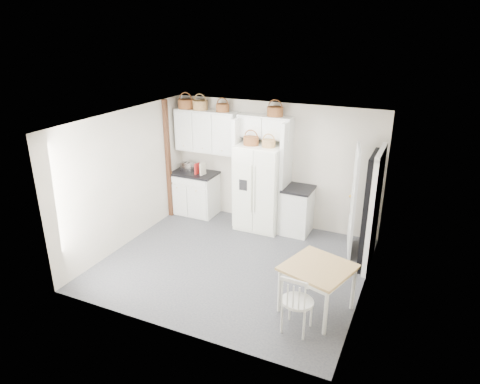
% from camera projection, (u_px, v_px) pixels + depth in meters
% --- Properties ---
extents(floor, '(4.50, 4.50, 0.00)m').
position_uv_depth(floor, '(234.00, 263.00, 7.73)').
color(floor, '#2F3139').
rests_on(floor, ground).
extents(ceiling, '(4.50, 4.50, 0.00)m').
position_uv_depth(ceiling, '(233.00, 121.00, 6.79)').
color(ceiling, white).
rests_on(ceiling, wall_back).
extents(wall_back, '(4.50, 0.00, 4.50)m').
position_uv_depth(wall_back, '(274.00, 164.00, 8.96)').
color(wall_back, '#B8B49E').
rests_on(wall_back, floor).
extents(wall_left, '(0.00, 4.00, 4.00)m').
position_uv_depth(wall_left, '(126.00, 179.00, 8.13)').
color(wall_left, '#B8B49E').
rests_on(wall_left, floor).
extents(wall_right, '(0.00, 4.00, 4.00)m').
position_uv_depth(wall_right, '(369.00, 220.00, 6.39)').
color(wall_right, '#B8B49E').
rests_on(wall_right, floor).
extents(refrigerator, '(0.93, 0.75, 1.80)m').
position_uv_depth(refrigerator, '(260.00, 187.00, 8.84)').
color(refrigerator, white).
rests_on(refrigerator, floor).
extents(base_cab_left, '(1.01, 0.64, 0.94)m').
position_uv_depth(base_cab_left, '(195.00, 193.00, 9.69)').
color(base_cab_left, silver).
rests_on(base_cab_left, floor).
extents(base_cab_right, '(0.53, 0.64, 0.94)m').
position_uv_depth(base_cab_right, '(298.00, 211.00, 8.75)').
color(base_cab_right, silver).
rests_on(base_cab_right, floor).
extents(dining_table, '(1.13, 1.13, 0.75)m').
position_uv_depth(dining_table, '(317.00, 288.00, 6.34)').
color(dining_table, '#AB8A4A').
rests_on(dining_table, floor).
extents(windsor_chair, '(0.48, 0.44, 0.94)m').
position_uv_depth(windsor_chair, '(297.00, 301.00, 5.88)').
color(windsor_chair, silver).
rests_on(windsor_chair, floor).
extents(counter_left, '(1.05, 0.68, 0.04)m').
position_uv_depth(counter_left, '(194.00, 173.00, 9.51)').
color(counter_left, black).
rests_on(counter_left, base_cab_left).
extents(counter_right, '(0.58, 0.68, 0.04)m').
position_uv_depth(counter_right, '(299.00, 189.00, 8.57)').
color(counter_right, black).
rests_on(counter_right, base_cab_right).
extents(toaster, '(0.29, 0.18, 0.20)m').
position_uv_depth(toaster, '(187.00, 167.00, 9.53)').
color(toaster, silver).
rests_on(toaster, counter_left).
extents(cookbook_red, '(0.06, 0.16, 0.24)m').
position_uv_depth(cookbook_red, '(197.00, 169.00, 9.34)').
color(cookbook_red, red).
rests_on(cookbook_red, counter_left).
extents(cookbook_cream, '(0.07, 0.18, 0.27)m').
position_uv_depth(cookbook_cream, '(203.00, 169.00, 9.28)').
color(cookbook_cream, beige).
rests_on(cookbook_cream, counter_left).
extents(basket_upper_a, '(0.34, 0.34, 0.19)m').
position_uv_depth(basket_upper_a, '(186.00, 104.00, 9.16)').
color(basket_upper_a, brown).
rests_on(basket_upper_a, upper_cabinet).
extents(basket_upper_b, '(0.33, 0.33, 0.19)m').
position_uv_depth(basket_upper_b, '(200.00, 105.00, 9.03)').
color(basket_upper_b, brown).
rests_on(basket_upper_b, upper_cabinet).
extents(basket_upper_c, '(0.28, 0.28, 0.16)m').
position_uv_depth(basket_upper_c, '(223.00, 108.00, 8.83)').
color(basket_upper_c, brown).
rests_on(basket_upper_c, upper_cabinet).
extents(basket_bridge_b, '(0.32, 0.32, 0.18)m').
position_uv_depth(basket_bridge_b, '(275.00, 112.00, 8.38)').
color(basket_bridge_b, brown).
rests_on(basket_bridge_b, bridge_cabinet).
extents(basket_fridge_a, '(0.31, 0.31, 0.17)m').
position_uv_depth(basket_fridge_a, '(251.00, 141.00, 8.47)').
color(basket_fridge_a, brown).
rests_on(basket_fridge_a, refrigerator).
extents(basket_fridge_b, '(0.27, 0.27, 0.14)m').
position_uv_depth(basket_fridge_b, '(269.00, 143.00, 8.33)').
color(basket_fridge_b, brown).
rests_on(basket_fridge_b, refrigerator).
extents(upper_cabinet, '(1.40, 0.34, 0.90)m').
position_uv_depth(upper_cabinet, '(206.00, 131.00, 9.17)').
color(upper_cabinet, silver).
rests_on(upper_cabinet, wall_back).
extents(bridge_cabinet, '(1.12, 0.34, 0.45)m').
position_uv_depth(bridge_cabinet, '(265.00, 127.00, 8.57)').
color(bridge_cabinet, silver).
rests_on(bridge_cabinet, wall_back).
extents(fridge_panel_left, '(0.08, 0.60, 2.30)m').
position_uv_depth(fridge_panel_left, '(239.00, 171.00, 9.01)').
color(fridge_panel_left, silver).
rests_on(fridge_panel_left, floor).
extents(fridge_panel_right, '(0.08, 0.60, 2.30)m').
position_uv_depth(fridge_panel_right, '(285.00, 178.00, 8.62)').
color(fridge_panel_right, silver).
rests_on(fridge_panel_right, floor).
extents(trim_post, '(0.09, 0.09, 2.60)m').
position_uv_depth(trim_post, '(168.00, 160.00, 9.25)').
color(trim_post, '#3F2411').
rests_on(trim_post, floor).
extents(doorway_void, '(0.18, 0.85, 2.05)m').
position_uv_depth(doorway_void, '(371.00, 211.00, 7.37)').
color(doorway_void, black).
rests_on(doorway_void, floor).
extents(door_slab, '(0.21, 0.79, 2.05)m').
position_uv_depth(door_slab, '(354.00, 201.00, 7.79)').
color(door_slab, white).
rests_on(door_slab, floor).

